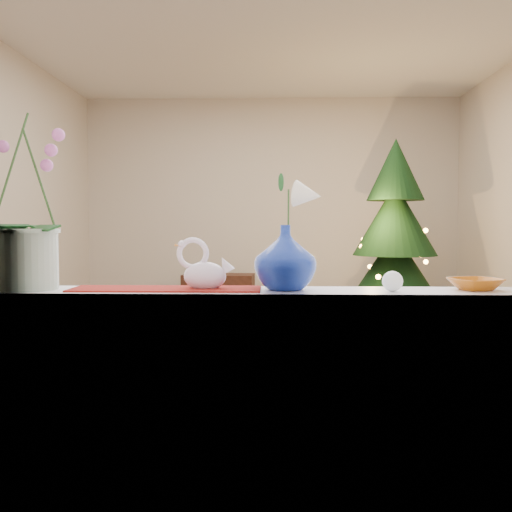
{
  "coord_description": "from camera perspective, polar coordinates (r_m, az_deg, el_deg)",
  "views": [
    {
      "loc": [
        0.01,
        -4.46,
        1.15
      ],
      "look_at": [
        -0.08,
        -1.4,
        0.99
      ],
      "focal_mm": 40.0,
      "sensor_mm": 36.0,
      "label": 1
    }
  ],
  "objects": [
    {
      "name": "paperweight",
      "position": [
        2.11,
        13.49,
        -2.47
      ],
      "size": [
        0.08,
        0.08,
        0.07
      ],
      "primitive_type": "sphere",
      "rotation": [
        0.0,
        0.0,
        -0.11
      ],
      "color": "white",
      "rests_on": "windowsill"
    },
    {
      "name": "runner",
      "position": [
        2.14,
        -8.97,
        -3.26
      ],
      "size": [
        0.7,
        0.2,
        0.01
      ],
      "primitive_type": "cube",
      "color": "maroon",
      "rests_on": "windowsill"
    },
    {
      "name": "orchid_pot",
      "position": [
        2.28,
        -22.2,
        6.22
      ],
      "size": [
        0.32,
        0.32,
        0.74
      ],
      "primitive_type": null,
      "rotation": [
        0.0,
        0.0,
        0.33
      ],
      "color": "silver",
      "rests_on": "windowsill"
    },
    {
      "name": "blue_vase",
      "position": [
        2.1,
        2.95,
        0.34
      ],
      "size": [
        0.3,
        0.3,
        0.27
      ],
      "primitive_type": "imported",
      "rotation": [
        0.0,
        0.0,
        -0.16
      ],
      "color": "navy",
      "rests_on": "windowsill"
    },
    {
      "name": "ground",
      "position": [
        4.61,
        1.48,
        -11.52
      ],
      "size": [
        5.0,
        5.0,
        0.0
      ],
      "primitive_type": "plane",
      "color": "#351F15",
      "rests_on": "ground"
    },
    {
      "name": "wall_front",
      "position": [
        1.97,
        1.27,
        8.7
      ],
      "size": [
        4.5,
        0.1,
        2.7
      ],
      "primitive_type": "cube",
      "color": "beige",
      "rests_on": "ground"
    },
    {
      "name": "amber_dish",
      "position": [
        2.24,
        21.1,
        -2.71
      ],
      "size": [
        0.2,
        0.2,
        0.04
      ],
      "primitive_type": "imported",
      "rotation": [
        0.0,
        0.0,
        0.35
      ],
      "color": "#AF5910",
      "rests_on": "windowsill"
    },
    {
      "name": "ceiling",
      "position": [
        4.72,
        1.53,
        22.12
      ],
      "size": [
        5.0,
        5.0,
        0.0
      ],
      "primitive_type": "plane",
      "color": "white",
      "rests_on": "wall_back"
    },
    {
      "name": "window_apron",
      "position": [
        2.12,
        1.25,
        -16.68
      ],
      "size": [
        2.2,
        0.08,
        0.88
      ],
      "primitive_type": "cube",
      "color": "white",
      "rests_on": "ground"
    },
    {
      "name": "wall_back",
      "position": [
        6.96,
        1.57,
        4.61
      ],
      "size": [
        4.5,
        0.1,
        2.7
      ],
      "primitive_type": "cube",
      "color": "beige",
      "rests_on": "ground"
    },
    {
      "name": "xmas_tree",
      "position": [
        5.97,
        13.71,
        1.62
      ],
      "size": [
        1.38,
        1.38,
        2.04
      ],
      "primitive_type": null,
      "rotation": [
        0.0,
        0.0,
        0.28
      ],
      "color": "black",
      "rests_on": "ground"
    },
    {
      "name": "side_table",
      "position": [
        6.6,
        -3.75,
        -4.44
      ],
      "size": [
        0.82,
        0.45,
        0.6
      ],
      "primitive_type": "cube",
      "rotation": [
        0.0,
        0.0,
        -0.06
      ],
      "color": "black",
      "rests_on": "ground"
    },
    {
      "name": "lily",
      "position": [
        2.1,
        2.97,
        6.91
      ],
      "size": [
        0.15,
        0.09,
        0.21
      ],
      "primitive_type": null,
      "color": "white",
      "rests_on": "blue_vase"
    },
    {
      "name": "window_frame",
      "position": [
        2.06,
        1.29,
        18.34
      ],
      "size": [
        2.22,
        0.06,
        1.6
      ],
      "primitive_type": null,
      "color": "white",
      "rests_on": "windowsill"
    },
    {
      "name": "swan",
      "position": [
        2.12,
        -5.13,
        -0.91
      ],
      "size": [
        0.23,
        0.17,
        0.18
      ],
      "primitive_type": null,
      "rotation": [
        0.0,
        0.0,
        -0.35
      ],
      "color": "silver",
      "rests_on": "windowsill"
    },
    {
      "name": "windowsill",
      "position": [
        2.1,
        1.28,
        -3.95
      ],
      "size": [
        2.2,
        0.26,
        0.04
      ],
      "primitive_type": "cube",
      "color": "white",
      "rests_on": "window_apron"
    }
  ]
}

